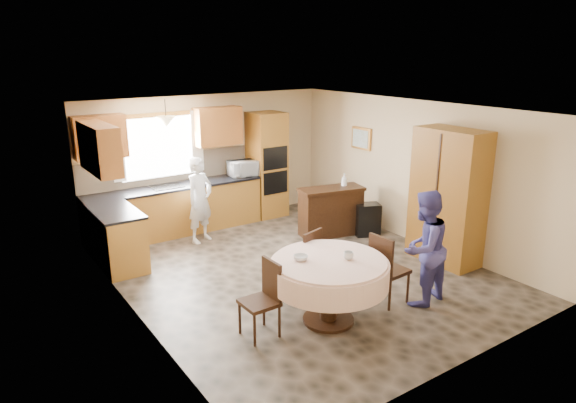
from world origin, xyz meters
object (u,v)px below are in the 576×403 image
(chair_right, at_px, (386,266))
(person_dining, at_px, (424,248))
(chair_left, at_px, (264,295))
(sideboard, at_px, (331,213))
(dining_table, at_px, (329,274))
(oven_tower, at_px, (267,165))
(chair_back, at_px, (306,258))
(person_sink, at_px, (200,200))
(cupboard, at_px, (448,197))

(chair_right, distance_m, person_dining, 0.55)
(chair_left, bearing_deg, person_dining, 76.23)
(sideboard, bearing_deg, dining_table, -117.34)
(oven_tower, xyz_separation_m, chair_left, (-2.52, -3.93, -0.55))
(oven_tower, relative_size, chair_right, 2.15)
(dining_table, relative_size, chair_back, 1.54)
(chair_left, bearing_deg, person_sink, 167.02)
(chair_right, relative_size, person_sink, 0.64)
(chair_left, relative_size, chair_right, 0.94)
(cupboard, bearing_deg, dining_table, -170.16)
(chair_right, bearing_deg, oven_tower, -14.08)
(chair_left, relative_size, chair_back, 0.98)
(oven_tower, relative_size, cupboard, 0.98)
(oven_tower, distance_m, person_dining, 4.46)
(person_sink, bearing_deg, oven_tower, -3.10)
(sideboard, height_order, person_dining, person_dining)
(cupboard, relative_size, dining_table, 1.47)
(oven_tower, bearing_deg, chair_left, -122.67)
(person_sink, height_order, person_dining, person_dining)
(oven_tower, bearing_deg, person_sink, -160.91)
(sideboard, height_order, chair_right, chair_right)
(oven_tower, bearing_deg, person_dining, -94.51)
(sideboard, distance_m, cupboard, 2.21)
(person_sink, bearing_deg, chair_left, -124.59)
(oven_tower, height_order, cupboard, cupboard)
(chair_left, distance_m, person_dining, 2.25)
(dining_table, height_order, chair_left, chair_left)
(chair_left, xyz_separation_m, chair_back, (1.05, 0.59, 0.01))
(cupboard, height_order, chair_left, cupboard)
(person_sink, xyz_separation_m, person_dining, (1.44, -3.82, 0.02))
(dining_table, relative_size, person_sink, 0.96)
(chair_back, bearing_deg, chair_left, 13.45)
(person_sink, bearing_deg, dining_table, -110.72)
(oven_tower, relative_size, dining_table, 1.45)
(chair_left, bearing_deg, chair_back, 118.68)
(sideboard, relative_size, dining_table, 0.80)
(cupboard, bearing_deg, sideboard, 110.76)
(oven_tower, relative_size, person_sink, 1.38)
(chair_left, distance_m, chair_right, 1.76)
(cupboard, distance_m, chair_right, 2.00)
(oven_tower, bearing_deg, sideboard, -79.20)
(chair_back, relative_size, person_sink, 0.62)
(sideboard, height_order, person_sink, person_sink)
(chair_left, height_order, person_dining, person_dining)
(chair_back, bearing_deg, sideboard, -152.93)
(cupboard, xyz_separation_m, person_dining, (-1.42, -0.78, -0.29))
(dining_table, bearing_deg, sideboard, 50.53)
(dining_table, bearing_deg, person_dining, -12.58)
(person_dining, bearing_deg, chair_left, -22.20)
(oven_tower, height_order, dining_table, oven_tower)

